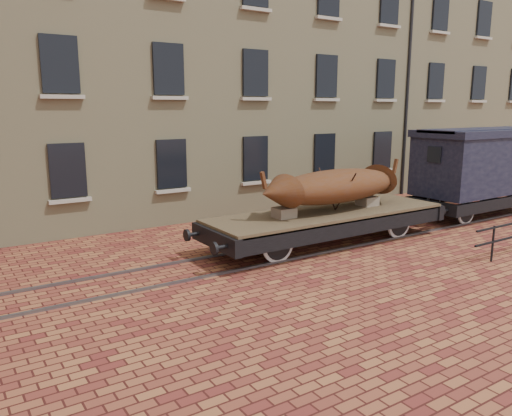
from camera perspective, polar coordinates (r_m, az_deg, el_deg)
ground at (r=15.30m, az=6.95°, el=-4.33°), size 90.00×90.00×0.00m
warehouse_cream at (r=24.81m, az=-2.67°, el=18.04°), size 40.00×10.19×14.00m
rail_track at (r=15.29m, az=6.95°, el=-4.22°), size 30.00×1.52×0.06m
flatcar_wagon at (r=15.36m, az=8.21°, el=-1.12°), size 8.78×2.38×1.33m
iron_boat at (r=15.38m, az=9.14°, el=2.51°), size 5.79×1.91×1.42m
goods_van at (r=20.99m, az=24.35°, el=4.87°), size 6.49×2.37×3.36m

